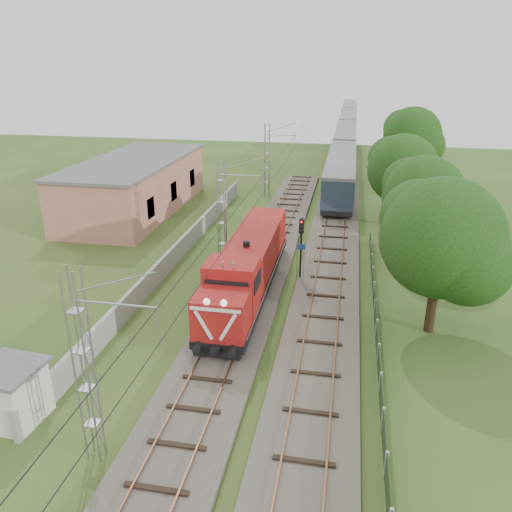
% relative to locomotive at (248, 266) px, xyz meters
% --- Properties ---
extents(ground, '(140.00, 140.00, 0.00)m').
position_rel_locomotive_xyz_m(ground, '(0.00, -6.82, -2.14)').
color(ground, '#2F4B1C').
rests_on(ground, ground).
extents(track_main, '(4.20, 70.00, 0.45)m').
position_rel_locomotive_xyz_m(track_main, '(0.00, 0.18, -1.96)').
color(track_main, '#6B6054').
rests_on(track_main, ground).
extents(track_side, '(4.20, 80.00, 0.45)m').
position_rel_locomotive_xyz_m(track_side, '(5.00, 13.18, -1.96)').
color(track_side, '#6B6054').
rests_on(track_side, ground).
extents(catenary, '(3.31, 70.00, 8.00)m').
position_rel_locomotive_xyz_m(catenary, '(-2.95, 5.18, 1.90)').
color(catenary, gray).
rests_on(catenary, ground).
extents(boundary_wall, '(0.25, 40.00, 1.50)m').
position_rel_locomotive_xyz_m(boundary_wall, '(-6.50, 5.18, -1.39)').
color(boundary_wall, '#9E9E99').
rests_on(boundary_wall, ground).
extents(station_building, '(8.40, 20.40, 5.22)m').
position_rel_locomotive_xyz_m(station_building, '(-15.00, 17.18, 0.49)').
color(station_building, tan).
rests_on(station_building, ground).
extents(fence, '(0.12, 32.00, 1.20)m').
position_rel_locomotive_xyz_m(fence, '(8.00, -3.82, -1.54)').
color(fence, black).
rests_on(fence, ground).
extents(locomotive, '(2.84, 16.20, 4.11)m').
position_rel_locomotive_xyz_m(locomotive, '(0.00, 0.00, 0.00)').
color(locomotive, black).
rests_on(locomotive, ground).
extents(coach_rake, '(3.13, 93.48, 3.62)m').
position_rel_locomotive_xyz_m(coach_rake, '(5.00, 63.40, 0.44)').
color(coach_rake, black).
rests_on(coach_rake, ground).
extents(signal_post, '(0.51, 0.40, 4.63)m').
position_rel_locomotive_xyz_m(signal_post, '(3.06, 2.96, 1.04)').
color(signal_post, black).
rests_on(signal_post, ground).
extents(relay_hut, '(2.76, 2.76, 2.64)m').
position_rel_locomotive_xyz_m(relay_hut, '(-7.40, -13.48, -0.81)').
color(relay_hut, silver).
rests_on(relay_hut, ground).
extents(tree_a, '(6.84, 6.52, 8.87)m').
position_rel_locomotive_xyz_m(tree_a, '(11.06, -2.37, 3.39)').
color(tree_a, '#3A2517').
rests_on(tree_a, ground).
extents(tree_b, '(6.24, 5.95, 8.09)m').
position_rel_locomotive_xyz_m(tree_b, '(11.43, 8.19, 2.90)').
color(tree_b, '#3A2517').
rests_on(tree_b, ground).
extents(tree_c, '(6.50, 6.19, 8.42)m').
position_rel_locomotive_xyz_m(tree_c, '(10.65, 16.75, 3.11)').
color(tree_c, '#3A2517').
rests_on(tree_c, ground).
extents(tree_d, '(7.12, 6.78, 9.23)m').
position_rel_locomotive_xyz_m(tree_d, '(13.08, 33.92, 3.62)').
color(tree_d, '#3A2517').
rests_on(tree_d, ground).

